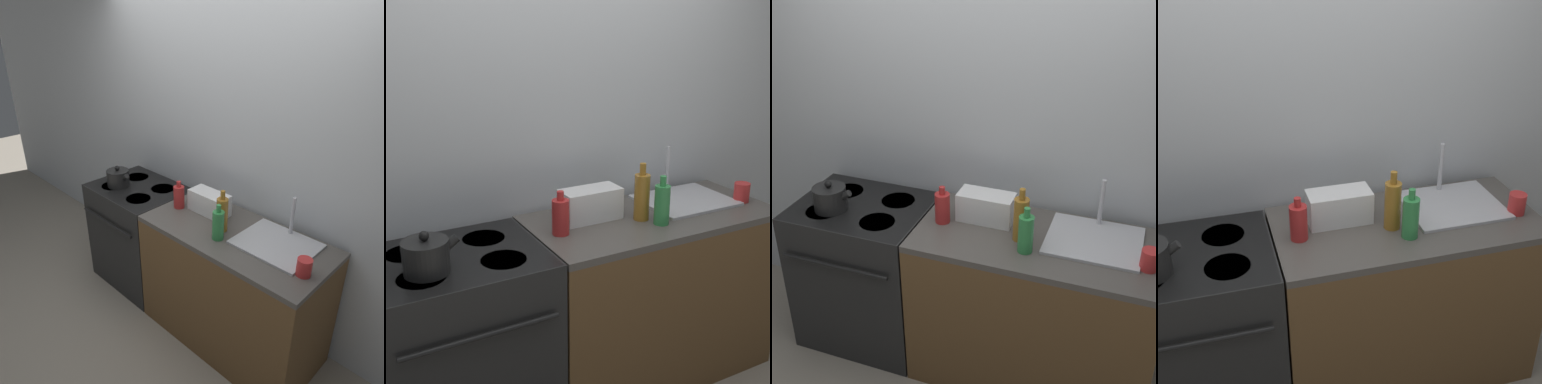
{
  "view_description": "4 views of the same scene",
  "coord_description": "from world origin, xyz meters",
  "views": [
    {
      "loc": [
        1.78,
        -1.42,
        2.29
      ],
      "look_at": [
        0.0,
        0.37,
        1.07
      ],
      "focal_mm": 35.0,
      "sensor_mm": 36.0,
      "label": 1
    },
    {
      "loc": [
        -1.12,
        -1.8,
        1.95
      ],
      "look_at": [
        0.06,
        0.37,
        1.11
      ],
      "focal_mm": 50.0,
      "sensor_mm": 36.0,
      "label": 2
    },
    {
      "loc": [
        0.92,
        -2.03,
        2.48
      ],
      "look_at": [
        0.02,
        0.4,
        1.09
      ],
      "focal_mm": 50.0,
      "sensor_mm": 36.0,
      "label": 3
    },
    {
      "loc": [
        -0.42,
        -1.76,
        2.3
      ],
      "look_at": [
        0.18,
        0.34,
        1.13
      ],
      "focal_mm": 50.0,
      "sensor_mm": 36.0,
      "label": 4
    }
  ],
  "objects": [
    {
      "name": "bottle_green",
      "position": [
        0.43,
        0.19,
        1.04
      ],
      "size": [
        0.08,
        0.08,
        0.25
      ],
      "color": "#338C47",
      "rests_on": "counter_block"
    },
    {
      "name": "sink_tray",
      "position": [
        0.75,
        0.4,
        0.95
      ],
      "size": [
        0.49,
        0.42,
        0.28
      ],
      "color": "#B7B7BC",
      "rests_on": "counter_block"
    },
    {
      "name": "bottle_amber",
      "position": [
        0.38,
        0.29,
        1.06
      ],
      "size": [
        0.08,
        0.08,
        0.3
      ],
      "color": "#9E6B23",
      "rests_on": "counter_block"
    },
    {
      "name": "toaster",
      "position": [
        0.15,
        0.41,
        1.02
      ],
      "size": [
        0.31,
        0.15,
        0.16
      ],
      "color": "white",
      "rests_on": "counter_block"
    },
    {
      "name": "wall_back",
      "position": [
        0.0,
        0.7,
        1.3
      ],
      "size": [
        8.0,
        0.05,
        2.6
      ],
      "color": "silver",
      "rests_on": "ground_plane"
    },
    {
      "name": "bottle_red",
      "position": [
        -0.07,
        0.31,
        1.03
      ],
      "size": [
        0.08,
        0.08,
        0.21
      ],
      "color": "#B72828",
      "rests_on": "counter_block"
    },
    {
      "name": "stove",
      "position": [
        -0.59,
        0.31,
        0.48
      ],
      "size": [
        0.78,
        0.66,
        0.94
      ],
      "color": "black",
      "rests_on": "ground_plane"
    },
    {
      "name": "kettle",
      "position": [
        -0.72,
        0.22,
        1.01
      ],
      "size": [
        0.24,
        0.19,
        0.18
      ],
      "color": "black",
      "rests_on": "stove"
    },
    {
      "name": "counter_block",
      "position": [
        0.47,
        0.32,
        0.47
      ],
      "size": [
        1.32,
        0.64,
        0.94
      ],
      "color": "brown",
      "rests_on": "ground_plane"
    },
    {
      "name": "cup_red",
      "position": [
        1.02,
        0.24,
        0.99
      ],
      "size": [
        0.09,
        0.09,
        0.11
      ],
      "color": "red",
      "rests_on": "counter_block"
    }
  ]
}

